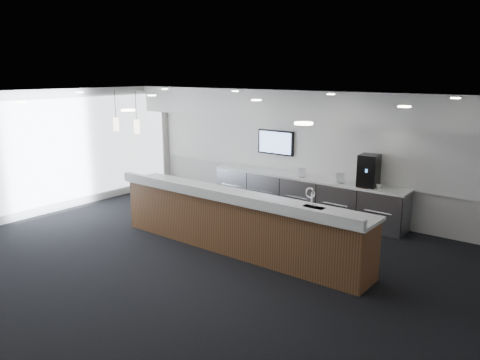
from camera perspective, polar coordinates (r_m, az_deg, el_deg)
The scene contains 20 objects.
ground at distance 8.80m, azimuth -4.59°, elevation -9.72°, with size 10.00×10.00×0.00m, color black.
ceiling at distance 8.12m, azimuth -4.98°, elevation 10.20°, with size 10.00×8.00×0.02m, color black.
back_wall at distance 11.54m, azimuth 8.77°, elevation 3.42°, with size 10.00×0.02×3.00m, color silver.
left_wall at distance 12.23m, azimuth -22.37°, elevation 3.13°, with size 0.02×8.00×3.00m, color silver.
soffit_bulkhead at distance 11.01m, azimuth 7.82°, elevation 9.03°, with size 10.00×0.90×0.70m, color silver.
alcove_panel at distance 11.50m, azimuth 8.72°, elevation 3.90°, with size 9.80×0.06×1.40m, color silver.
window_blinds_wall at distance 12.19m, azimuth -22.27°, elevation 3.11°, with size 0.04×7.36×2.55m, color #A9B7CA.
back_credenza at distance 11.45m, azimuth 7.72°, elevation -1.86°, with size 5.06×0.66×0.95m.
wall_tv at distance 11.95m, azimuth 4.38°, elevation 4.59°, with size 1.05×0.08×0.62m.
pendant_left at distance 10.46m, azimuth -11.66°, elevation 6.48°, with size 0.12×0.12×0.30m, color beige.
pendant_right at distance 11.00m, azimuth -14.05°, elevation 6.67°, with size 0.12×0.12×0.30m, color beige.
ceiling_can_lights at distance 8.13m, azimuth -4.98°, elevation 9.99°, with size 7.00×5.00×0.02m, color white, non-canonical shape.
service_counter at distance 9.05m, azimuth -0.39°, elevation -5.13°, with size 5.52×0.93×1.49m.
coffee_machine at distance 10.56m, azimuth 15.43°, elevation 1.11°, with size 0.44×0.55×0.70m.
info_sign_left at distance 11.20m, azimuth 7.55°, elevation 0.91°, with size 0.17×0.02×0.23m, color silver.
info_sign_right at distance 10.76m, azimuth 12.12°, elevation 0.26°, with size 0.18×0.02×0.24m, color silver.
cup_0 at distance 10.43m, azimuth 16.55°, elevation -0.78°, with size 0.11×0.11×0.10m, color white.
cup_1 at distance 10.48m, azimuth 15.84°, elevation -0.68°, with size 0.11×0.11×0.10m, color white.
cup_2 at distance 10.53m, azimuth 15.14°, elevation -0.57°, with size 0.11×0.11×0.10m, color white.
cup_3 at distance 10.59m, azimuth 14.44°, elevation -0.46°, with size 0.11×0.11×0.10m, color white.
Camera 1 is at (5.50, -5.96, 3.39)m, focal length 35.00 mm.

